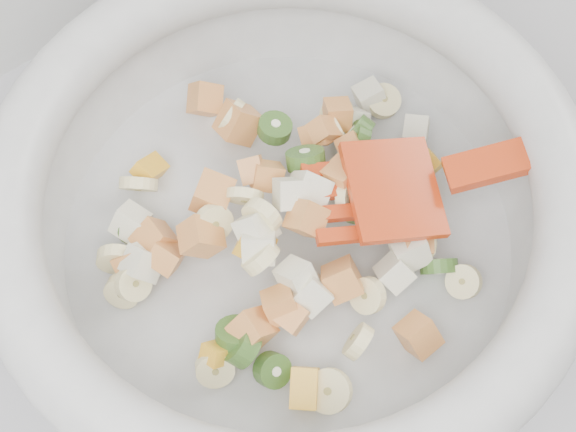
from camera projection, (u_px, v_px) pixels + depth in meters
mixing_bowl at (289, 208)px, 0.56m from camera, size 0.49×0.39×0.12m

